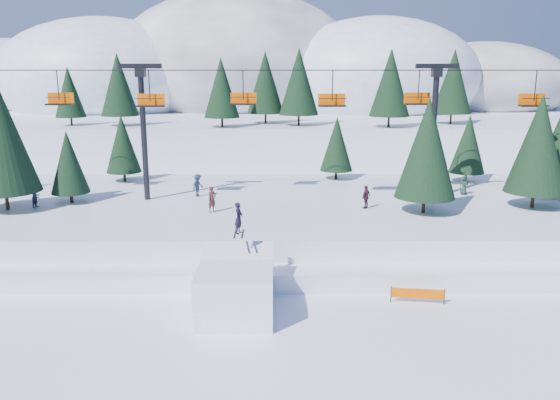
{
  "coord_description": "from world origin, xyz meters",
  "views": [
    {
      "loc": [
        0.98,
        -23.48,
        12.02
      ],
      "look_at": [
        1.23,
        6.0,
        5.2
      ],
      "focal_mm": 35.0,
      "sensor_mm": 36.0,
      "label": 1
    }
  ],
  "objects_px": {
    "banner_near": "(418,294)",
    "jump_kicker": "(236,287)",
    "chairlift": "(289,111)",
    "banner_far": "(419,280)"
  },
  "relations": [
    {
      "from": "jump_kicker",
      "to": "banner_far",
      "type": "height_order",
      "value": "jump_kicker"
    },
    {
      "from": "chairlift",
      "to": "banner_near",
      "type": "xyz_separation_m",
      "value": [
        6.6,
        -14.29,
        -8.78
      ]
    },
    {
      "from": "jump_kicker",
      "to": "chairlift",
      "type": "bearing_deg",
      "value": 78.8
    },
    {
      "from": "jump_kicker",
      "to": "banner_far",
      "type": "relative_size",
      "value": 1.95
    },
    {
      "from": "banner_near",
      "to": "banner_far",
      "type": "height_order",
      "value": "same"
    },
    {
      "from": "jump_kicker",
      "to": "banner_far",
      "type": "bearing_deg",
      "value": 16.6
    },
    {
      "from": "chairlift",
      "to": "banner_far",
      "type": "bearing_deg",
      "value": -59.62
    },
    {
      "from": "banner_far",
      "to": "chairlift",
      "type": "bearing_deg",
      "value": 120.38
    },
    {
      "from": "banner_near",
      "to": "jump_kicker",
      "type": "bearing_deg",
      "value": -173.68
    },
    {
      "from": "banner_near",
      "to": "banner_far",
      "type": "bearing_deg",
      "value": 72.99
    }
  ]
}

